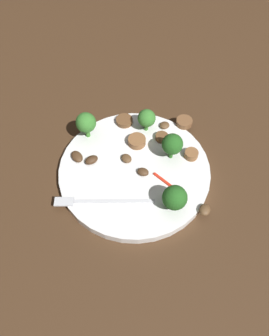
# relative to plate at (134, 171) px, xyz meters

# --- Properties ---
(ground_plane) EXTENTS (1.40, 1.40, 0.00)m
(ground_plane) POSITION_rel_plate_xyz_m (0.00, 0.00, -0.01)
(ground_plane) COLOR #422B19
(plate) EXTENTS (0.29, 0.29, 0.02)m
(plate) POSITION_rel_plate_xyz_m (0.00, 0.00, 0.00)
(plate) COLOR white
(plate) RESTS_ON ground_plane
(fork) EXTENTS (0.18, 0.02, 0.00)m
(fork) POSITION_rel_plate_xyz_m (0.07, 0.07, 0.01)
(fork) COLOR silver
(fork) RESTS_ON plate
(broccoli_floret_0) EXTENTS (0.04, 0.04, 0.06)m
(broccoli_floret_0) POSITION_rel_plate_xyz_m (-0.06, 0.09, 0.04)
(broccoli_floret_0) COLOR #296420
(broccoli_floret_0) RESTS_ON plate
(broccoli_floret_1) EXTENTS (0.04, 0.04, 0.06)m
(broccoli_floret_1) POSITION_rel_plate_xyz_m (-0.07, -0.02, 0.05)
(broccoli_floret_1) COLOR #296420
(broccoli_floret_1) RESTS_ON plate
(broccoli_floret_2) EXTENTS (0.04, 0.04, 0.06)m
(broccoli_floret_2) POSITION_rel_plate_xyz_m (0.09, -0.09, 0.05)
(broccoli_floret_2) COLOR #408630
(broccoli_floret_2) RESTS_ON plate
(broccoli_floret_3) EXTENTS (0.04, 0.04, 0.05)m
(broccoli_floret_3) POSITION_rel_plate_xyz_m (-0.03, -0.10, 0.04)
(broccoli_floret_3) COLOR #408630
(broccoli_floret_3) RESTS_ON plate
(sausage_slice_0) EXTENTS (0.04, 0.04, 0.01)m
(sausage_slice_0) POSITION_rel_plate_xyz_m (-0.11, -0.11, 0.01)
(sausage_slice_0) COLOR brown
(sausage_slice_0) RESTS_ON plate
(sausage_slice_1) EXTENTS (0.05, 0.05, 0.01)m
(sausage_slice_1) POSITION_rel_plate_xyz_m (-0.01, -0.06, 0.02)
(sausage_slice_1) COLOR brown
(sausage_slice_1) RESTS_ON plate
(sausage_slice_2) EXTENTS (0.03, 0.03, 0.01)m
(sausage_slice_2) POSITION_rel_plate_xyz_m (-0.11, -0.02, 0.02)
(sausage_slice_2) COLOR brown
(sausage_slice_2) RESTS_ON plate
(sausage_slice_3) EXTENTS (0.04, 0.04, 0.01)m
(sausage_slice_3) POSITION_rel_plate_xyz_m (0.02, -0.12, 0.01)
(sausage_slice_3) COLOR brown
(sausage_slice_3) RESTS_ON plate
(sausage_slice_4) EXTENTS (0.04, 0.04, 0.01)m
(sausage_slice_4) POSITION_rel_plate_xyz_m (-0.06, -0.07, 0.01)
(sausage_slice_4) COLOR brown
(sausage_slice_4) RESTS_ON plate
(mushroom_0) EXTENTS (0.03, 0.03, 0.01)m
(mushroom_0) POSITION_rel_plate_xyz_m (0.08, -0.02, 0.02)
(mushroom_0) COLOR #422B19
(mushroom_0) RESTS_ON plate
(mushroom_1) EXTENTS (0.03, 0.03, 0.01)m
(mushroom_1) POSITION_rel_plate_xyz_m (-0.12, 0.10, 0.01)
(mushroom_1) COLOR brown
(mushroom_1) RESTS_ON plate
(mushroom_2) EXTENTS (0.03, 0.03, 0.01)m
(mushroom_2) POSITION_rel_plate_xyz_m (0.01, -0.02, 0.01)
(mushroom_2) COLOR brown
(mushroom_2) RESTS_ON plate
(mushroom_3) EXTENTS (0.03, 0.04, 0.01)m
(mushroom_3) POSITION_rel_plate_xyz_m (0.11, -0.03, 0.01)
(mushroom_3) COLOR #4C331E
(mushroom_3) RESTS_ON plate
(mushroom_4) EXTENTS (0.03, 0.03, 0.01)m
(mushroom_4) POSITION_rel_plate_xyz_m (-0.07, -0.10, 0.01)
(mushroom_4) COLOR brown
(mushroom_4) RESTS_ON plate
(mushroom_5) EXTENTS (0.03, 0.03, 0.01)m
(mushroom_5) POSITION_rel_plate_xyz_m (-0.02, 0.01, 0.01)
(mushroom_5) COLOR #4C331E
(mushroom_5) RESTS_ON plate
(pepper_strip_0) EXTENTS (0.04, 0.04, 0.00)m
(pepper_strip_0) POSITION_rel_plate_xyz_m (-0.06, 0.04, 0.01)
(pepper_strip_0) COLOR red
(pepper_strip_0) RESTS_ON plate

